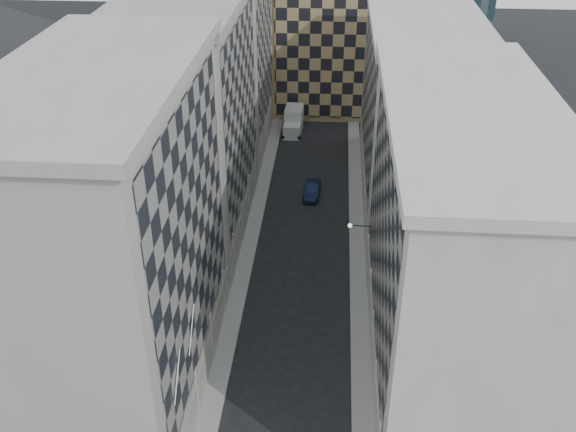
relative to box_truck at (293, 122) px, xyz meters
The scene contains 12 objects.
sidewalk_west 27.59m from the box_truck, 95.03° to the right, with size 1.50×100.00×0.15m, color gray.
sidewalk_east 28.65m from the box_truck, 73.59° to the right, with size 1.50×100.00×0.15m, color gray.
bldg_left_a 48.29m from the box_truck, 99.83° to the right, with size 10.80×22.80×23.70m.
bldg_left_b 27.60m from the box_truck, 108.22° to the right, with size 10.80×22.80×22.70m.
bldg_left_c 12.66m from the box_truck, 163.06° to the right, with size 10.80×22.80×21.70m.
bldg_right_a 45.50m from the box_truck, 72.10° to the right, with size 10.80×26.80×20.70m.
bldg_right_b 22.34m from the box_truck, 48.38° to the right, with size 10.80×28.80×19.70m.
tan_block 14.06m from the box_truck, 65.16° to the left, with size 16.80×14.80×18.80m.
flagpoles_left 51.97m from the box_truck, 93.41° to the right, with size 0.10×6.33×2.33m.
bracket_lamp 34.56m from the box_truck, 77.83° to the right, with size 1.98×0.36×0.36m.
box_truck is the anchor object (origin of this frame).
dark_car 17.84m from the box_truck, 79.54° to the right, with size 1.55×4.45×1.47m, color #0E1936.
Camera 1 is at (2.43, -22.07, 34.80)m, focal length 40.00 mm.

